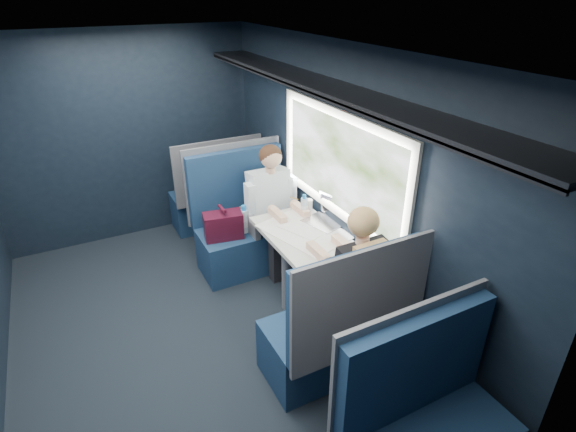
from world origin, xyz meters
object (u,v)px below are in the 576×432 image
table (301,242)px  seat_bay_near (244,228)px  cup (309,204)px  seat_bay_far (337,331)px  seat_row_back (425,431)px  bottle_small (304,206)px  laptop (329,215)px  woman (355,275)px  seat_row_front (216,196)px  man (274,204)px

table → seat_bay_near: seat_bay_near is taller
cup → seat_bay_far: bearing=-110.6°
seat_row_back → bottle_small: bearing=79.9°
table → bottle_small: bottle_small is taller
laptop → table: bearing=-165.6°
seat_row_back → woman: size_ratio=0.88×
seat_bay_far → woman: bearing=33.8°
laptop → seat_row_front: bearing=106.5°
seat_bay_near → seat_row_front: bearing=89.1°
table → man: (0.07, 0.70, 0.06)m
seat_bay_near → cup: seat_bay_near is taller
man → table: bearing=-95.5°
table → seat_row_back: (-0.18, -1.80, -0.25)m
seat_bay_near → seat_row_front: size_ratio=1.09×
table → seat_row_front: bearing=95.8°
seat_bay_near → man: man is taller
seat_bay_far → bottle_small: 1.30m
seat_bay_near → seat_row_back: (0.02, -2.66, -0.01)m
seat_bay_near → man: bearing=-32.4°
seat_row_back → cup: 2.28m
table → cup: 0.51m
seat_bay_far → laptop: size_ratio=3.16×
cup → laptop: bearing=-85.2°
seat_bay_far → bottle_small: bearing=72.3°
cup → bottle_small: bearing=-136.4°
woman → bottle_small: size_ratio=6.16×
seat_row_back → man: size_ratio=0.88×
seat_row_front → man: 1.17m
woman → seat_row_front: bearing=95.7°
table → bottle_small: 0.39m
seat_bay_far → cup: bearing=69.4°
laptop → woman: bearing=-108.0°
table → seat_bay_near: 0.92m
seat_row_front → seat_bay_near: bearing=-90.9°
seat_bay_near → laptop: seat_bay_near is taller
seat_row_back → laptop: bearing=74.9°
woman → laptop: bearing=72.0°
laptop → bottle_small: bearing=121.8°
seat_bay_near → woman: (0.27, -1.57, 0.30)m
seat_row_back → man: 2.53m
man → bottle_small: bearing=-72.9°
seat_bay_far → seat_row_back: (0.00, -0.92, -0.00)m
seat_row_back → seat_bay_near: bearing=90.3°
seat_bay_near → laptop: (0.52, -0.78, 0.39)m
seat_bay_far → bottle_small: size_ratio=5.87×
seat_bay_far → bottle_small: seat_bay_far is taller
seat_row_front → seat_row_back: same height
table → seat_bay_near: (-0.20, 0.87, -0.24)m
seat_bay_far → bottle_small: (0.37, 1.17, 0.42)m
table → seat_bay_far: bearing=-101.8°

